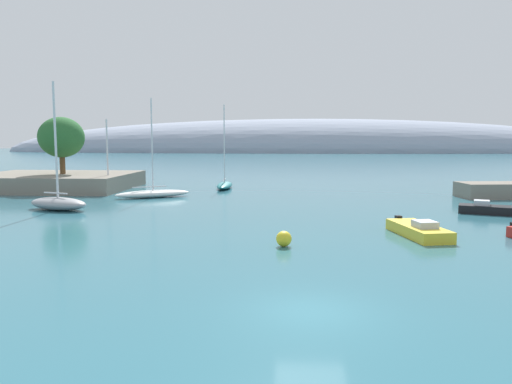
# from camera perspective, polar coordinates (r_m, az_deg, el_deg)

# --- Properties ---
(water) EXTENTS (600.00, 600.00, 0.00)m
(water) POSITION_cam_1_polar(r_m,az_deg,el_deg) (17.43, 6.48, -13.64)
(water) COLOR #2D6675
(water) RESTS_ON ground
(shore_outcrop) EXTENTS (17.83, 14.04, 1.83)m
(shore_outcrop) POSITION_cam_1_polar(r_m,az_deg,el_deg) (63.04, -22.38, 1.16)
(shore_outcrop) COLOR gray
(shore_outcrop) RESTS_ON ground
(tree_clump_shore) EXTENTS (5.27, 5.27, 6.70)m
(tree_clump_shore) POSITION_cam_1_polar(r_m,az_deg,el_deg) (62.06, -21.78, 5.94)
(tree_clump_shore) COLOR brown
(tree_clump_shore) RESTS_ON shore_outcrop
(distant_ridge) EXTENTS (297.39, 61.46, 31.55)m
(distant_ridge) POSITION_cam_1_polar(r_m,az_deg,el_deg) (238.04, 6.02, 4.70)
(distant_ridge) COLOR #8E99AD
(distant_ridge) RESTS_ON ground
(sailboat_white_near_shore) EXTENTS (7.54, 5.24, 10.03)m
(sailboat_white_near_shore) POSITION_cam_1_polar(r_m,az_deg,el_deg) (50.77, -11.93, -0.11)
(sailboat_white_near_shore) COLOR white
(sailboat_white_near_shore) RESTS_ON water
(sailboat_navy_mid_mooring) EXTENTS (2.91, 6.16, 8.20)m
(sailboat_navy_mid_mooring) POSITION_cam_1_polar(r_m,az_deg,el_deg) (58.44, -16.86, 0.68)
(sailboat_navy_mid_mooring) COLOR navy
(sailboat_navy_mid_mooring) RESTS_ON water
(sailboat_teal_outer_mooring) EXTENTS (1.95, 7.15, 10.04)m
(sailboat_teal_outer_mooring) POSITION_cam_1_polar(r_m,az_deg,el_deg) (59.27, -3.70, 0.88)
(sailboat_teal_outer_mooring) COLOR #1E6B70
(sailboat_teal_outer_mooring) RESTS_ON water
(sailboat_grey_end_of_line) EXTENTS (6.11, 4.16, 10.64)m
(sailboat_grey_end_of_line) POSITION_cam_1_polar(r_m,az_deg,el_deg) (44.15, -22.11, -1.11)
(sailboat_grey_end_of_line) COLOR gray
(sailboat_grey_end_of_line) RESTS_ON water
(motorboat_black_foreground) EXTENTS (5.27, 3.43, 1.06)m
(motorboat_black_foreground) POSITION_cam_1_polar(r_m,az_deg,el_deg) (43.02, 25.77, -1.83)
(motorboat_black_foreground) COLOR black
(motorboat_black_foreground) RESTS_ON water
(motorboat_yellow_alongside_breakwater) EXTENTS (2.98, 5.93, 1.08)m
(motorboat_yellow_alongside_breakwater) POSITION_cam_1_polar(r_m,az_deg,el_deg) (31.52, 18.45, -4.23)
(motorboat_yellow_alongside_breakwater) COLOR yellow
(motorboat_yellow_alongside_breakwater) RESTS_ON water
(mooring_buoy_yellow) EXTENTS (0.87, 0.87, 0.87)m
(mooring_buoy_yellow) POSITION_cam_1_polar(r_m,az_deg,el_deg) (27.10, 3.28, -5.47)
(mooring_buoy_yellow) COLOR yellow
(mooring_buoy_yellow) RESTS_ON water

